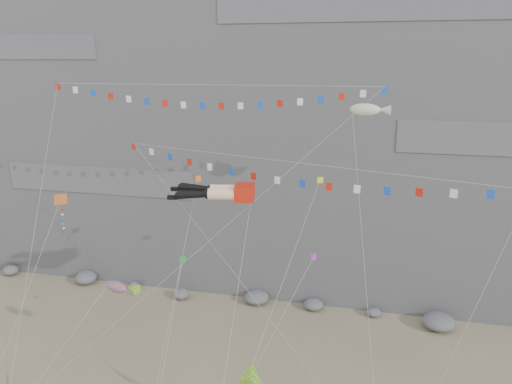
% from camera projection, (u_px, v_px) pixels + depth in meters
% --- Properties ---
extents(cliff, '(80.00, 28.00, 50.00)m').
position_uv_depth(cliff, '(286.00, 57.00, 59.97)').
color(cliff, slate).
rests_on(cliff, ground).
extents(talus_boulders, '(60.00, 3.00, 1.20)m').
position_uv_depth(talus_boulders, '(256.00, 298.00, 52.25)').
color(talus_boulders, slate).
rests_on(talus_boulders, ground).
extents(legs_kite, '(6.71, 14.04, 20.01)m').
position_uv_depth(legs_kite, '(221.00, 192.00, 36.85)').
color(legs_kite, red).
rests_on(legs_kite, ground).
extents(flag_banner_upper, '(27.00, 14.55, 28.95)m').
position_uv_depth(flag_banner_upper, '(211.00, 85.00, 39.81)').
color(flag_banner_upper, red).
rests_on(flag_banner_upper, ground).
extents(flag_banner_lower, '(28.89, 12.91, 21.18)m').
position_uv_depth(flag_banner_lower, '(290.00, 162.00, 35.33)').
color(flag_banner_lower, red).
rests_on(flag_banner_lower, ground).
extents(harlequin_kite, '(3.38, 9.65, 16.66)m').
position_uv_depth(harlequin_kite, '(60.00, 200.00, 39.14)').
color(harlequin_kite, red).
rests_on(harlequin_kite, ground).
extents(fish_windsock, '(7.70, 6.88, 11.91)m').
position_uv_depth(fish_windsock, '(117.00, 287.00, 36.93)').
color(fish_windsock, '#FC420C').
rests_on(fish_windsock, ground).
extents(delta_kite, '(2.41, 4.07, 7.65)m').
position_uv_depth(delta_kite, '(251.00, 380.00, 30.20)').
color(delta_kite, '#E8B50B').
rests_on(delta_kite, ground).
extents(blimp_windsock, '(4.34, 13.33, 24.47)m').
position_uv_depth(blimp_windsock, '(365.00, 110.00, 38.94)').
color(blimp_windsock, beige).
rests_on(blimp_windsock, ground).
extents(small_kite_a, '(1.97, 16.54, 21.99)m').
position_uv_depth(small_kite_a, '(197.00, 184.00, 41.17)').
color(small_kite_a, orange).
rests_on(small_kite_a, ground).
extents(small_kite_b, '(5.90, 10.30, 15.27)m').
position_uv_depth(small_kite_b, '(312.00, 261.00, 36.95)').
color(small_kite_b, purple).
rests_on(small_kite_b, ground).
extents(small_kite_c, '(1.22, 9.72, 14.19)m').
position_uv_depth(small_kite_c, '(182.00, 264.00, 35.71)').
color(small_kite_c, green).
rests_on(small_kite_c, ground).
extents(small_kite_d, '(5.16, 15.00, 21.86)m').
position_uv_depth(small_kite_d, '(318.00, 187.00, 38.09)').
color(small_kite_d, '#FFFD15').
rests_on(small_kite_d, ground).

